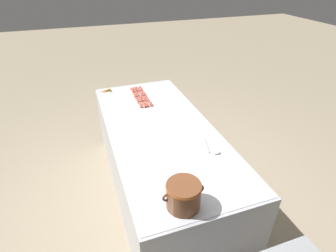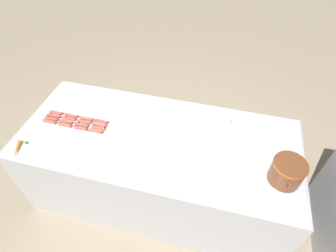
{
  "view_description": "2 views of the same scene",
  "coord_description": "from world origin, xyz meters",
  "views": [
    {
      "loc": [
        0.69,
        2.21,
        2.32
      ],
      "look_at": [
        -0.04,
        0.12,
        0.96
      ],
      "focal_mm": 28.58,
      "sensor_mm": 36.0,
      "label": 1
    },
    {
      "loc": [
        1.44,
        0.46,
        2.59
      ],
      "look_at": [
        -0.12,
        0.06,
        0.91
      ],
      "focal_mm": 28.58,
      "sensor_mm": 36.0,
      "label": 2
    }
  ],
  "objects": [
    {
      "name": "ground_plane",
      "position": [
        0.0,
        0.0,
        0.0
      ],
      "size": [
        20.0,
        20.0,
        0.0
      ],
      "primitive_type": "plane",
      "color": "gray"
    },
    {
      "name": "griddle_counter",
      "position": [
        0.0,
        0.0,
        0.44
      ],
      "size": [
        1.05,
        2.41,
        0.88
      ],
      "color": "#ADAFB5",
      "rests_on": "ground_plane"
    },
    {
      "name": "hot_dog_0",
      "position": [
        -0.05,
        -0.99,
        0.89
      ],
      "size": [
        0.04,
        0.14,
        0.03
      ],
      "color": "#AB4D3F",
      "rests_on": "griddle_counter"
    },
    {
      "name": "hot_dog_1",
      "position": [
        -0.05,
        -0.83,
        0.89
      ],
      "size": [
        0.03,
        0.14,
        0.03
      ],
      "color": "#B5513A",
      "rests_on": "griddle_counter"
    },
    {
      "name": "hot_dog_2",
      "position": [
        -0.05,
        -0.68,
        0.89
      ],
      "size": [
        0.03,
        0.14,
        0.03
      ],
      "color": "#AC4942",
      "rests_on": "griddle_counter"
    },
    {
      "name": "hot_dog_3",
      "position": [
        -0.05,
        -0.54,
        0.89
      ],
      "size": [
        0.04,
        0.14,
        0.03
      ],
      "color": "#B04939",
      "rests_on": "griddle_counter"
    },
    {
      "name": "hot_dog_4",
      "position": [
        -0.01,
        -0.99,
        0.89
      ],
      "size": [
        0.03,
        0.14,
        0.03
      ],
      "color": "#AE453A",
      "rests_on": "griddle_counter"
    },
    {
      "name": "hot_dog_5",
      "position": [
        -0.01,
        -0.84,
        0.89
      ],
      "size": [
        0.03,
        0.14,
        0.03
      ],
      "color": "#B44B41",
      "rests_on": "griddle_counter"
    },
    {
      "name": "hot_dog_6",
      "position": [
        -0.01,
        -0.68,
        0.89
      ],
      "size": [
        0.03,
        0.14,
        0.03
      ],
      "color": "#B1533B",
      "rests_on": "griddle_counter"
    },
    {
      "name": "hot_dog_7",
      "position": [
        -0.0,
        -0.53,
        0.89
      ],
      "size": [
        0.03,
        0.14,
        0.03
      ],
      "color": "#B24E3F",
      "rests_on": "griddle_counter"
    },
    {
      "name": "hot_dog_8",
      "position": [
        0.03,
        -0.99,
        0.89
      ],
      "size": [
        0.03,
        0.14,
        0.03
      ],
      "color": "#B84A3E",
      "rests_on": "griddle_counter"
    },
    {
      "name": "hot_dog_9",
      "position": [
        0.04,
        -0.84,
        0.89
      ],
      "size": [
        0.03,
        0.14,
        0.03
      ],
      "color": "#B64639",
      "rests_on": "griddle_counter"
    },
    {
      "name": "hot_dog_10",
      "position": [
        0.03,
        -0.69,
        0.89
      ],
      "size": [
        0.03,
        0.14,
        0.03
      ],
      "color": "#AB4B39",
      "rests_on": "griddle_counter"
    },
    {
      "name": "hot_dog_11",
      "position": [
        0.03,
        -0.53,
        0.89
      ],
      "size": [
        0.03,
        0.14,
        0.03
      ],
      "color": "#B05240",
      "rests_on": "griddle_counter"
    },
    {
      "name": "hot_dog_12",
      "position": [
        0.07,
        -0.99,
        0.89
      ],
      "size": [
        0.03,
        0.14,
        0.03
      ],
      "color": "#B14C3A",
      "rests_on": "griddle_counter"
    },
    {
      "name": "hot_dog_13",
      "position": [
        0.07,
        -0.83,
        0.89
      ],
      "size": [
        0.03,
        0.14,
        0.03
      ],
      "color": "#B15038",
      "rests_on": "griddle_counter"
    },
    {
      "name": "hot_dog_14",
      "position": [
        0.07,
        -0.68,
        0.89
      ],
      "size": [
        0.03,
        0.14,
        0.03
      ],
      "color": "#AD473F",
      "rests_on": "griddle_counter"
    },
    {
      "name": "hot_dog_15",
      "position": [
        0.07,
        -0.54,
        0.89
      ],
      "size": [
        0.03,
        0.14,
        0.03
      ],
      "color": "#B1513B",
      "rests_on": "griddle_counter"
    },
    {
      "name": "bean_pot",
      "position": [
        0.17,
        1.02,
        0.99
      ],
      "size": [
        0.3,
        0.25,
        0.19
      ],
      "color": "brown",
      "rests_on": "griddle_counter"
    },
    {
      "name": "serving_spoon",
      "position": [
        -0.33,
        0.53,
        0.89
      ],
      "size": [
        0.11,
        0.27,
        0.02
      ],
      "color": "#B7B7BC",
      "rests_on": "griddle_counter"
    },
    {
      "name": "carrot",
      "position": [
        0.42,
        -1.07,
        0.89
      ],
      "size": [
        0.18,
        0.09,
        0.03
      ],
      "color": "orange",
      "rests_on": "griddle_counter"
    }
  ]
}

